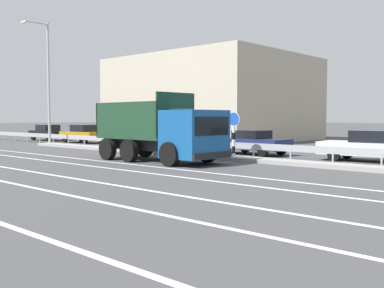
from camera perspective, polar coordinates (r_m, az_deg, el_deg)
The scene contains 16 objects.
ground_plane at distance 20.97m, azimuth 0.22°, elevation -2.30°, with size 320.00×320.00×0.00m, color #424244.
lane_strip_0 at distance 20.25m, azimuth -8.06°, elevation -2.53°, with size 61.90×0.16×0.01m, color silver.
lane_strip_1 at distance 19.26m, azimuth -11.77°, elevation -2.87°, with size 61.90×0.16×0.01m, color silver.
lane_strip_2 at distance 17.82m, azimuth -18.84°, elevation -3.48°, with size 61.90×0.16×0.01m, color silver.
median_island at distance 22.51m, azimuth 3.70°, elevation -1.69°, with size 34.04×1.10×0.18m, color gray.
median_guardrail at distance 23.52m, azimuth 5.71°, elevation -0.31°, with size 61.90×0.09×0.78m.
dump_truck at distance 20.70m, azimuth -2.69°, elevation 1.04°, with size 6.94×2.84×3.21m.
median_road_sign at distance 21.96m, azimuth 5.31°, elevation 1.15°, with size 0.70×0.16×2.35m.
street_lamp_0 at distance 35.17m, azimuth -17.96°, elevation 7.98°, with size 0.71×1.98×9.08m.
parked_car_0 at distance 42.75m, azimuth -17.76°, elevation 1.39°, with size 4.35×1.82×1.43m.
parked_car_1 at distance 38.05m, azimuth -13.65°, elevation 1.27°, with size 4.46×1.84×1.50m.
parked_car_2 at distance 33.49m, azimuth -8.52°, elevation 1.13°, with size 4.66×1.98×1.58m.
parked_car_3 at distance 29.50m, azimuth -1.51°, elevation 0.61°, with size 4.46×2.15×1.25m.
parked_car_4 at distance 25.40m, azimuth 7.76°, elevation 0.23°, with size 4.24×2.06×1.36m.
parked_car_5 at distance 22.67m, azimuth 22.00°, elevation -0.25°, with size 4.89×2.17×1.48m.
background_building_0 at distance 43.20m, azimuth 2.69°, elevation 5.66°, with size 16.29×14.31×7.61m, color #B7AD99.
Camera 1 is at (13.96, -15.51, 2.07)m, focal length 42.00 mm.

